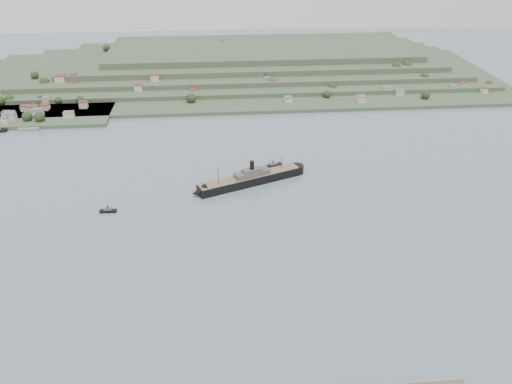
{
  "coord_description": "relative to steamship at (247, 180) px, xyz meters",
  "views": [
    {
      "loc": [
        -6.14,
        -308.71,
        203.77
      ],
      "look_at": [
        22.71,
        30.0,
        11.41
      ],
      "focal_mm": 35.0,
      "sensor_mm": 36.0,
      "label": 1
    }
  ],
  "objects": [
    {
      "name": "steamship",
      "position": [
        0.0,
        0.0,
        0.0
      ],
      "size": [
        100.19,
        49.1,
        25.25
      ],
      "color": "black",
      "rests_on": "ground"
    },
    {
      "name": "ferry_east",
      "position": [
        25.58,
        31.27,
        -3.09
      ],
      "size": [
        17.89,
        11.09,
        6.51
      ],
      "color": "black",
      "rests_on": "ground"
    },
    {
      "name": "tugboat",
      "position": [
        -110.52,
        -35.56,
        -3.24
      ],
      "size": [
        13.03,
        3.8,
        5.82
      ],
      "color": "black",
      "rests_on": "ground"
    },
    {
      "name": "ground",
      "position": [
        -18.14,
        -63.68,
        -4.66
      ],
      "size": [
        1400.0,
        1400.0,
        0.0
      ],
      "primitive_type": "plane",
      "color": "slate",
      "rests_on": "ground"
    },
    {
      "name": "far_peninsula",
      "position": [
        9.76,
        329.41,
        7.22
      ],
      "size": [
        760.0,
        309.0,
        30.0
      ],
      "color": "#384931",
      "rests_on": "ground"
    }
  ]
}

